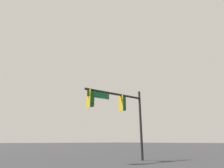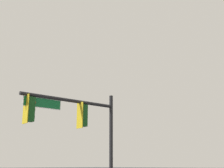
% 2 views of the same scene
% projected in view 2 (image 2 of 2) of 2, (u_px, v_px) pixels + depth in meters
% --- Properties ---
extents(signal_pole_near, '(5.25, 1.10, 5.54)m').
position_uv_depth(signal_pole_near, '(76.00, 120.00, 15.31)').
color(signal_pole_near, black).
rests_on(signal_pole_near, ground_plane).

